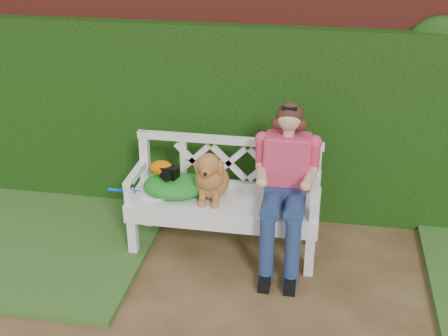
# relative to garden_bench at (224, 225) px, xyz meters

# --- Properties ---
(brick_wall) EXTENTS (10.00, 0.30, 2.20)m
(brick_wall) POSITION_rel_garden_bench_xyz_m (0.50, 0.91, 0.86)
(brick_wall) COLOR maroon
(brick_wall) RESTS_ON ground
(ivy_hedge) EXTENTS (10.00, 0.18, 1.70)m
(ivy_hedge) POSITION_rel_garden_bench_xyz_m (0.50, 0.69, 0.61)
(ivy_hedge) COLOR #295716
(ivy_hedge) RESTS_ON ground
(grass_left) EXTENTS (2.60, 2.00, 0.05)m
(grass_left) POSITION_rel_garden_bench_xyz_m (-1.90, -0.09, -0.21)
(grass_left) COLOR #244618
(grass_left) RESTS_ON ground
(garden_bench) EXTENTS (1.58, 0.61, 0.48)m
(garden_bench) POSITION_rel_garden_bench_xyz_m (0.00, 0.00, 0.00)
(garden_bench) COLOR white
(garden_bench) RESTS_ON ground
(seated_woman) EXTENTS (0.62, 0.76, 1.22)m
(seated_woman) POSITION_rel_garden_bench_xyz_m (0.48, -0.02, 0.37)
(seated_woman) COLOR #DB3F51
(seated_woman) RESTS_ON ground
(dog) EXTENTS (0.35, 0.44, 0.43)m
(dog) POSITION_rel_garden_bench_xyz_m (-0.10, -0.01, 0.46)
(dog) COLOR #96611F
(dog) RESTS_ON garden_bench
(tennis_racket) EXTENTS (0.60, 0.37, 0.03)m
(tennis_racket) POSITION_rel_garden_bench_xyz_m (-0.59, -0.03, 0.25)
(tennis_racket) COLOR white
(tennis_racket) RESTS_ON garden_bench
(green_bag) EXTENTS (0.56, 0.47, 0.17)m
(green_bag) POSITION_rel_garden_bench_xyz_m (-0.40, 0.00, 0.32)
(green_bag) COLOR #197521
(green_bag) RESTS_ON garden_bench
(camera_item) EXTENTS (0.15, 0.13, 0.09)m
(camera_item) POSITION_rel_garden_bench_xyz_m (-0.42, -0.03, 0.45)
(camera_item) COLOR black
(camera_item) RESTS_ON green_bag
(baseball_glove) EXTENTS (0.20, 0.16, 0.12)m
(baseball_glove) POSITION_rel_garden_bench_xyz_m (-0.50, 0.01, 0.47)
(baseball_glove) COLOR #CE6102
(baseball_glove) RESTS_ON green_bag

